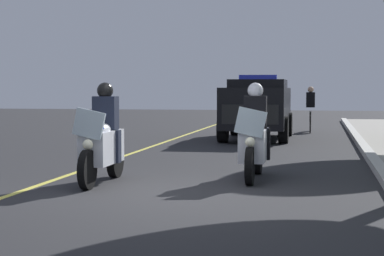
{
  "coord_description": "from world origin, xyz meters",
  "views": [
    {
      "loc": [
        9.93,
        2.29,
        1.61
      ],
      "look_at": [
        -1.89,
        0.0,
        0.9
      ],
      "focal_mm": 62.39,
      "sensor_mm": 36.0,
      "label": 1
    }
  ],
  "objects_px": {
    "police_suv": "(258,106)",
    "cyclist_background": "(310,109)",
    "police_motorcycle_lead_right": "(254,140)",
    "police_motorcycle_lead_left": "(102,142)"
  },
  "relations": [
    {
      "from": "police_suv",
      "to": "cyclist_background",
      "type": "height_order",
      "value": "police_suv"
    },
    {
      "from": "police_motorcycle_lead_right",
      "to": "cyclist_background",
      "type": "xyz_separation_m",
      "value": [
        -13.17,
        0.78,
        0.14
      ]
    },
    {
      "from": "police_motorcycle_lead_right",
      "to": "police_suv",
      "type": "distance_m",
      "value": 9.54
    },
    {
      "from": "police_motorcycle_lead_right",
      "to": "cyclist_background",
      "type": "distance_m",
      "value": 13.2
    },
    {
      "from": "police_motorcycle_lead_right",
      "to": "police_suv",
      "type": "relative_size",
      "value": 0.44
    },
    {
      "from": "police_motorcycle_lead_left",
      "to": "police_motorcycle_lead_right",
      "type": "height_order",
      "value": "same"
    },
    {
      "from": "police_suv",
      "to": "police_motorcycle_lead_left",
      "type": "bearing_deg",
      "value": -9.03
    },
    {
      "from": "police_motorcycle_lead_right",
      "to": "cyclist_background",
      "type": "bearing_deg",
      "value": 176.59
    },
    {
      "from": "police_motorcycle_lead_left",
      "to": "police_suv",
      "type": "relative_size",
      "value": 0.44
    },
    {
      "from": "police_motorcycle_lead_left",
      "to": "police_motorcycle_lead_right",
      "type": "distance_m",
      "value": 2.68
    }
  ]
}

